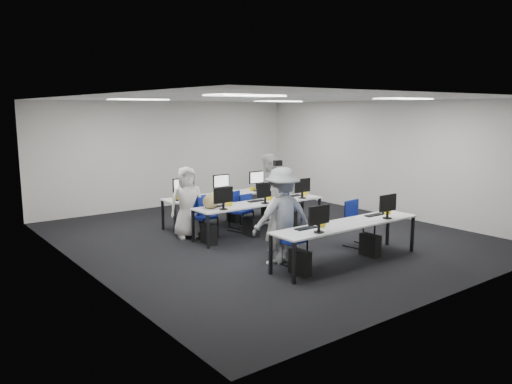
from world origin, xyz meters
TOP-DOWN VIEW (x-y plane):
  - room at (0.00, 0.00)m, footprint 9.00×9.02m
  - ceiling_panels at (0.00, 0.00)m, footprint 5.20×4.60m
  - desk_front at (0.00, -2.40)m, footprint 3.20×0.70m
  - desk_mid at (0.00, 0.20)m, footprint 3.20×0.70m
  - desk_back at (0.00, 1.60)m, footprint 3.20×0.70m
  - equipment_front at (-0.19, -2.42)m, footprint 2.51×0.41m
  - equipment_mid at (-0.19, 0.18)m, footprint 2.91×0.41m
  - equipment_back at (0.19, 1.62)m, footprint 2.91×0.41m
  - chair_0 at (-0.88, -1.85)m, footprint 0.47×0.50m
  - chair_1 at (0.99, -1.81)m, footprint 0.52×0.56m
  - chair_2 at (-1.15, 0.72)m, footprint 0.49×0.53m
  - chair_3 at (-0.16, 0.75)m, footprint 0.56×0.59m
  - chair_4 at (1.17, 0.72)m, footprint 0.51×0.54m
  - chair_5 at (-1.06, 0.97)m, footprint 0.44×0.48m
  - chair_6 at (0.02, 0.97)m, footprint 0.44×0.48m
  - chair_7 at (1.18, 1.06)m, footprint 0.49×0.53m
  - handbag at (-1.26, 0.25)m, footprint 0.40×0.28m
  - student_0 at (-1.08, -1.66)m, footprint 0.58×0.41m
  - student_1 at (0.80, 0.95)m, footprint 1.02×0.93m
  - student_2 at (-1.44, 0.94)m, footprint 0.86×0.67m
  - student_3 at (1.05, 1.00)m, footprint 0.93×0.57m
  - photographer at (-0.96, -1.70)m, footprint 1.24×0.87m
  - dslr_camera at (-0.93, -1.52)m, footprint 0.17×0.20m

SIDE VIEW (x-z plane):
  - chair_6 at x=0.02m, z-range -0.15..0.68m
  - chair_0 at x=-0.88m, z-range -0.16..0.70m
  - chair_5 at x=-1.06m, z-range -0.16..0.72m
  - chair_4 at x=1.17m, z-range -0.16..0.73m
  - chair_3 at x=-0.16m, z-range -0.17..0.73m
  - chair_2 at x=-1.15m, z-range -0.17..0.73m
  - chair_1 at x=0.99m, z-range -0.17..0.76m
  - chair_7 at x=1.18m, z-range -0.18..0.78m
  - equipment_mid at x=-0.19m, z-range -0.24..0.95m
  - equipment_back at x=0.19m, z-range -0.24..0.95m
  - equipment_front at x=-0.19m, z-range -0.24..0.95m
  - desk_front at x=0.00m, z-range 0.32..1.05m
  - desk_mid at x=0.00m, z-range 0.32..1.05m
  - desk_back at x=0.00m, z-range 0.32..1.05m
  - student_3 at x=1.05m, z-range 0.00..1.48m
  - student_0 at x=-1.08m, z-range 0.00..1.48m
  - student_2 at x=-1.44m, z-range 0.00..1.56m
  - student_1 at x=0.80m, z-range 0.00..1.71m
  - photographer at x=-0.96m, z-range 0.00..1.76m
  - handbag at x=-1.26m, z-range 0.73..1.04m
  - room at x=0.00m, z-range 0.00..3.00m
  - dslr_camera at x=-0.93m, z-range 1.76..1.86m
  - ceiling_panels at x=0.00m, z-range 2.98..2.99m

